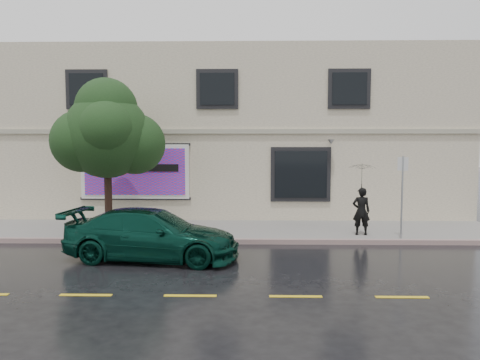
{
  "coord_description": "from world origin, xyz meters",
  "views": [
    {
      "loc": [
        1.24,
        -13.0,
        3.23
      ],
      "look_at": [
        0.92,
        2.2,
        1.96
      ],
      "focal_mm": 35.0,
      "sensor_mm": 36.0,
      "label": 1
    }
  ],
  "objects_px": {
    "street_tree": "(107,136)",
    "fire_hydrant": "(135,226)",
    "pedestrian": "(361,211)",
    "car": "(152,234)"
  },
  "relations": [
    {
      "from": "pedestrian",
      "to": "car",
      "type": "bearing_deg",
      "value": 27.22
    },
    {
      "from": "car",
      "to": "street_tree",
      "type": "xyz_separation_m",
      "value": [
        -2.11,
        3.05,
        2.72
      ]
    },
    {
      "from": "pedestrian",
      "to": "fire_hydrant",
      "type": "xyz_separation_m",
      "value": [
        -7.37,
        -0.46,
        -0.42
      ]
    },
    {
      "from": "pedestrian",
      "to": "street_tree",
      "type": "distance_m",
      "value": 8.8
    },
    {
      "from": "street_tree",
      "to": "fire_hydrant",
      "type": "relative_size",
      "value": 6.38
    },
    {
      "from": "car",
      "to": "fire_hydrant",
      "type": "xyz_separation_m",
      "value": [
        -1.05,
        2.29,
        -0.18
      ]
    },
    {
      "from": "car",
      "to": "fire_hydrant",
      "type": "distance_m",
      "value": 2.53
    },
    {
      "from": "car",
      "to": "fire_hydrant",
      "type": "height_order",
      "value": "car"
    },
    {
      "from": "car",
      "to": "street_tree",
      "type": "relative_size",
      "value": 1.01
    },
    {
      "from": "fire_hydrant",
      "to": "car",
      "type": "bearing_deg",
      "value": -66.41
    }
  ]
}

